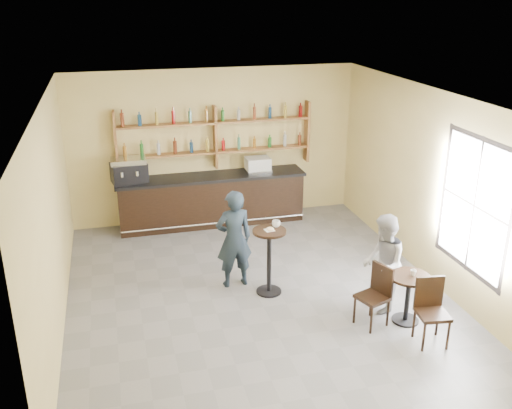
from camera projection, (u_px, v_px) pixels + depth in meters
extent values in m
plane|color=slate|center=(257.00, 294.00, 9.34)|extent=(7.00, 7.00, 0.00)
plane|color=white|center=(257.00, 98.00, 8.20)|extent=(7.00, 7.00, 0.00)
plane|color=#D9C37B|center=(214.00, 145.00, 11.94)|extent=(7.00, 0.00, 7.00)
plane|color=#D9C37B|center=(346.00, 323.00, 5.61)|extent=(7.00, 0.00, 7.00)
plane|color=#D9C37B|center=(52.00, 221.00, 8.06)|extent=(0.00, 7.00, 7.00)
plane|color=#D9C37B|center=(431.00, 186.00, 9.48)|extent=(0.00, 7.00, 7.00)
plane|color=white|center=(474.00, 206.00, 8.36)|extent=(0.00, 2.00, 2.00)
cube|color=white|center=(269.00, 230.00, 8.99)|extent=(0.17, 0.17, 0.00)
torus|color=tan|center=(270.00, 229.00, 8.98)|extent=(0.15, 0.15, 0.04)
imported|color=white|center=(276.00, 224.00, 9.10)|extent=(0.16, 0.16, 0.11)
imported|color=black|center=(234.00, 239.00, 9.34)|extent=(0.65, 0.46, 1.68)
imported|color=white|center=(413.00, 273.00, 8.30)|extent=(0.09, 0.09, 0.08)
imported|color=gray|center=(383.00, 264.00, 8.64)|extent=(0.83, 0.92, 1.55)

